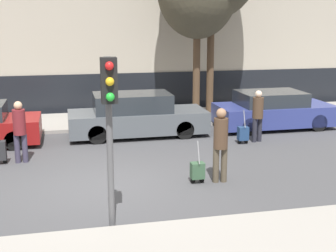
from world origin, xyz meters
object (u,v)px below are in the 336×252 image
(trolley_right, at_px, (243,134))
(parked_car_1, at_px, (136,116))
(parked_bicycle, at_px, (148,106))
(trolley_center, at_px, (197,171))
(pedestrian_left, at_px, (20,128))
(traffic_light, at_px, (109,108))
(pedestrian_right, at_px, (258,113))
(pedestrian_center, at_px, (221,140))
(parked_car_2, at_px, (273,111))
(trolley_left, at_px, (0,151))

(trolley_right, bearing_deg, parked_car_1, 150.08)
(parked_bicycle, bearing_deg, trolley_center, -91.40)
(trolley_right, bearing_deg, trolley_center, -127.31)
(pedestrian_left, bearing_deg, parked_bicycle, 45.34)
(traffic_light, xyz_separation_m, parked_bicycle, (2.44, 9.63, -1.82))
(pedestrian_left, bearing_deg, pedestrian_right, 2.74)
(parked_car_1, distance_m, pedestrian_center, 5.17)
(parked_car_2, relative_size, pedestrian_center, 2.28)
(trolley_left, height_order, trolley_center, trolley_left)
(parked_car_2, xyz_separation_m, pedestrian_left, (-8.55, -2.39, 0.34))
(trolley_left, xyz_separation_m, trolley_center, (4.80, -2.62, -0.07))
(pedestrian_left, height_order, traffic_light, traffic_light)
(pedestrian_left, relative_size, trolley_left, 1.44)
(parked_car_1, xyz_separation_m, pedestrian_left, (-3.55, -2.31, 0.30))
(trolley_right, distance_m, traffic_light, 7.30)
(traffic_light, bearing_deg, pedestrian_right, 46.00)
(trolley_left, relative_size, traffic_light, 0.37)
(parked_car_2, height_order, trolley_right, parked_car_2)
(trolley_left, height_order, pedestrian_center, pedestrian_center)
(trolley_left, distance_m, pedestrian_center, 6.02)
(traffic_light, bearing_deg, parked_car_2, 47.35)
(parked_car_1, xyz_separation_m, trolley_right, (3.11, -1.79, -0.34))
(parked_car_2, relative_size, pedestrian_right, 2.50)
(parked_car_1, distance_m, trolley_left, 4.73)
(parked_car_2, bearing_deg, parked_bicycle, 148.57)
(parked_car_1, xyz_separation_m, trolley_center, (0.70, -4.96, -0.36))
(pedestrian_center, bearing_deg, trolley_right, 64.71)
(pedestrian_left, relative_size, pedestrian_right, 1.03)
(parked_car_1, height_order, trolley_right, parked_car_1)
(pedestrian_left, xyz_separation_m, traffic_light, (2.00, -4.72, 1.34))
(pedestrian_center, height_order, parked_bicycle, pedestrian_center)
(trolley_left, bearing_deg, pedestrian_center, -26.51)
(parked_car_2, relative_size, trolley_right, 3.83)
(parked_car_2, relative_size, parked_bicycle, 2.35)
(parked_car_1, xyz_separation_m, pedestrian_right, (3.64, -1.65, 0.27))
(trolley_left, height_order, trolley_right, trolley_left)
(parked_car_1, height_order, trolley_center, parked_car_1)
(parked_car_2, bearing_deg, pedestrian_left, -164.37)
(trolley_left, distance_m, parked_bicycle, 7.01)
(parked_car_2, height_order, pedestrian_right, pedestrian_right)
(trolley_center, distance_m, parked_bicycle, 7.56)
(trolley_right, xyz_separation_m, parked_bicycle, (-2.23, 4.39, 0.16))
(pedestrian_right, bearing_deg, traffic_light, -149.13)
(parked_car_1, height_order, pedestrian_left, pedestrian_left)
(pedestrian_center, height_order, pedestrian_right, pedestrian_center)
(parked_car_1, height_order, pedestrian_center, pedestrian_center)
(parked_car_1, bearing_deg, trolley_left, -150.35)
(trolley_center, bearing_deg, trolley_right, 52.69)
(pedestrian_center, distance_m, parked_bicycle, 7.63)
(parked_car_2, distance_m, pedestrian_right, 2.22)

